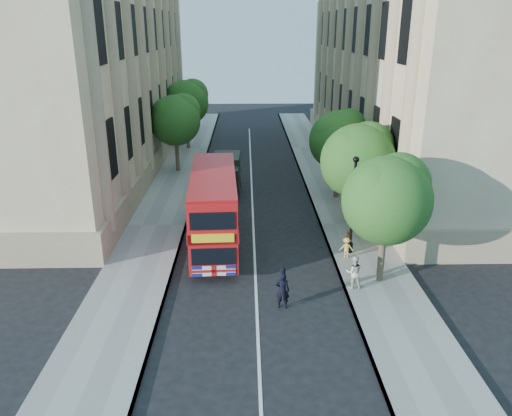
{
  "coord_description": "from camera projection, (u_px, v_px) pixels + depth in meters",
  "views": [
    {
      "loc": [
        -0.41,
        -17.68,
        11.29
      ],
      "look_at": [
        0.1,
        6.87,
        2.3
      ],
      "focal_mm": 35.0,
      "sensor_mm": 36.0,
      "label": 1
    }
  ],
  "objects": [
    {
      "name": "double_decker_bus",
      "position": [
        214.0,
        207.0,
        26.48
      ],
      "size": [
        2.74,
        8.81,
        4.02
      ],
      "rotation": [
        0.0,
        0.0,
        0.05
      ],
      "color": "#AB0B0D",
      "rests_on": "ground"
    },
    {
      "name": "tree_left_far",
      "position": [
        176.0,
        118.0,
        39.53
      ],
      "size": [
        4.0,
        4.0,
        6.3
      ],
      "color": "#473828",
      "rests_on": "ground"
    },
    {
      "name": "ground",
      "position": [
        257.0,
        318.0,
        20.49
      ],
      "size": [
        120.0,
        120.0,
        0.0
      ],
      "primitive_type": "plane",
      "color": "black",
      "rests_on": "ground"
    },
    {
      "name": "child_a",
      "position": [
        348.0,
        240.0,
        26.3
      ],
      "size": [
        0.66,
        0.56,
        1.06
      ],
      "primitive_type": "imported",
      "rotation": [
        0.0,
        0.0,
        3.72
      ],
      "color": "orange",
      "rests_on": "pavement_right"
    },
    {
      "name": "woman_pedestrian",
      "position": [
        354.0,
        272.0,
        22.37
      ],
      "size": [
        0.76,
        0.6,
        1.55
      ],
      "primitive_type": "imported",
      "rotation": [
        0.0,
        0.0,
        3.12
      ],
      "color": "beige",
      "rests_on": "pavement_right"
    },
    {
      "name": "tree_right_far",
      "position": [
        340.0,
        137.0,
        33.23
      ],
      "size": [
        4.0,
        4.0,
        6.15
      ],
      "color": "#473828",
      "rests_on": "ground"
    },
    {
      "name": "building_left",
      "position": [
        77.0,
        56.0,
        39.65
      ],
      "size": [
        12.0,
        38.0,
        18.0
      ],
      "primitive_type": "cube",
      "color": "tan",
      "rests_on": "ground"
    },
    {
      "name": "tree_right_mid",
      "position": [
        359.0,
        157.0,
        27.55
      ],
      "size": [
        4.2,
        4.2,
        6.37
      ],
      "color": "#473828",
      "rests_on": "ground"
    },
    {
      "name": "pavement_right",
      "position": [
        349.0,
        224.0,
        29.97
      ],
      "size": [
        3.5,
        80.0,
        0.12
      ],
      "primitive_type": "cube",
      "color": "gray",
      "rests_on": "ground"
    },
    {
      "name": "building_right",
      "position": [
        421.0,
        56.0,
        40.19
      ],
      "size": [
        12.0,
        38.0,
        18.0
      ],
      "primitive_type": "cube",
      "color": "tan",
      "rests_on": "ground"
    },
    {
      "name": "tree_left_back",
      "position": [
        187.0,
        100.0,
        46.95
      ],
      "size": [
        4.2,
        4.2,
        6.65
      ],
      "color": "#473828",
      "rests_on": "ground"
    },
    {
      "name": "tree_right_near",
      "position": [
        388.0,
        196.0,
        21.99
      ],
      "size": [
        4.0,
        4.0,
        6.08
      ],
      "color": "#473828",
      "rests_on": "ground"
    },
    {
      "name": "child_b",
      "position": [
        346.0,
        248.0,
        25.38
      ],
      "size": [
        0.75,
        0.49,
        1.08
      ],
      "primitive_type": "imported",
      "rotation": [
        0.0,
        0.0,
        3.01
      ],
      "color": "#E8BB4F",
      "rests_on": "pavement_right"
    },
    {
      "name": "pavement_left",
      "position": [
        157.0,
        226.0,
        29.74
      ],
      "size": [
        3.5,
        80.0,
        0.12
      ],
      "primitive_type": "cube",
      "color": "gray",
      "rests_on": "ground"
    },
    {
      "name": "box_van",
      "position": [
        226.0,
        176.0,
        35.35
      ],
      "size": [
        1.99,
        4.65,
        2.64
      ],
      "rotation": [
        0.0,
        0.0,
        -0.02
      ],
      "color": "black",
      "rests_on": "ground"
    },
    {
      "name": "lamp_post",
      "position": [
        353.0,
        209.0,
        25.36
      ],
      "size": [
        0.32,
        0.32,
        5.16
      ],
      "color": "black",
      "rests_on": "pavement_right"
    },
    {
      "name": "police_constable",
      "position": [
        282.0,
        290.0,
        20.97
      ],
      "size": [
        0.64,
        0.46,
        1.64
      ],
      "primitive_type": "imported",
      "rotation": [
        0.0,
        0.0,
        3.02
      ],
      "color": "black",
      "rests_on": "ground"
    }
  ]
}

